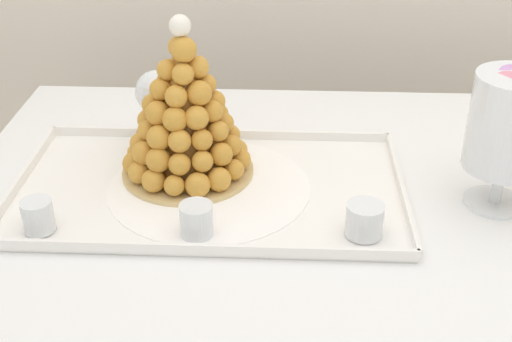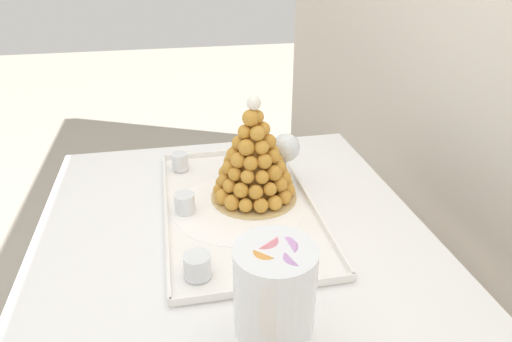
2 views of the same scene
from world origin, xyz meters
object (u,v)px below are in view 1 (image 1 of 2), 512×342
object	(u,v)px
serving_tray	(210,188)
wine_glass	(157,93)
dessert_cup_centre	(364,221)
croquembouche	(185,116)
macaron_goblet	(510,124)
dessert_cup_mid_left	(196,221)
dessert_cup_left	(38,217)

from	to	relation	value
serving_tray	wine_glass	size ratio (longest dim) A/B	4.21
serving_tray	dessert_cup_centre	xyz separation A→B (m)	(0.26, -0.13, 0.03)
serving_tray	croquembouche	distance (m)	0.13
serving_tray	croquembouche	size ratio (longest dim) A/B	2.31
croquembouche	macaron_goblet	world-z (taller)	croquembouche
dessert_cup_mid_left	dessert_cup_centre	size ratio (longest dim) A/B	0.90
dessert_cup_mid_left	dessert_cup_centre	xyz separation A→B (m)	(0.26, 0.01, 0.00)
macaron_goblet	wine_glass	world-z (taller)	macaron_goblet
croquembouche	dessert_cup_left	distance (m)	0.30
wine_glass	dessert_cup_mid_left	bearing A→B (deg)	-70.25
dessert_cup_centre	dessert_cup_mid_left	bearing A→B (deg)	-177.51
croquembouche	wine_glass	world-z (taller)	croquembouche
dessert_cup_mid_left	macaron_goblet	xyz separation A→B (m)	(0.50, 0.12, 0.12)
serving_tray	dessert_cup_left	distance (m)	0.30
dessert_cup_centre	macaron_goblet	world-z (taller)	macaron_goblet
macaron_goblet	serving_tray	bearing A→B (deg)	177.67
dessert_cup_centre	wine_glass	size ratio (longest dim) A/B	0.37
serving_tray	dessert_cup_centre	distance (m)	0.29
dessert_cup_left	wine_glass	bearing A→B (deg)	64.45
croquembouche	dessert_cup_centre	size ratio (longest dim) A/B	4.93
serving_tray	dessert_cup_mid_left	bearing A→B (deg)	-91.83
serving_tray	macaron_goblet	world-z (taller)	macaron_goblet
serving_tray	macaron_goblet	distance (m)	0.52
dessert_cup_centre	dessert_cup_left	bearing A→B (deg)	-178.66
croquembouche	dessert_cup_left	size ratio (longest dim) A/B	5.53
dessert_cup_left	dessert_cup_centre	world-z (taller)	same
dessert_cup_mid_left	macaron_goblet	size ratio (longest dim) A/B	0.22
dessert_cup_centre	wine_glass	xyz separation A→B (m)	(-0.37, 0.29, 0.08)
croquembouche	dessert_cup_mid_left	size ratio (longest dim) A/B	5.51
serving_tray	dessert_cup_centre	bearing A→B (deg)	-27.05
dessert_cup_mid_left	dessert_cup_centre	world-z (taller)	same
dessert_cup_left	macaron_goblet	world-z (taller)	macaron_goblet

